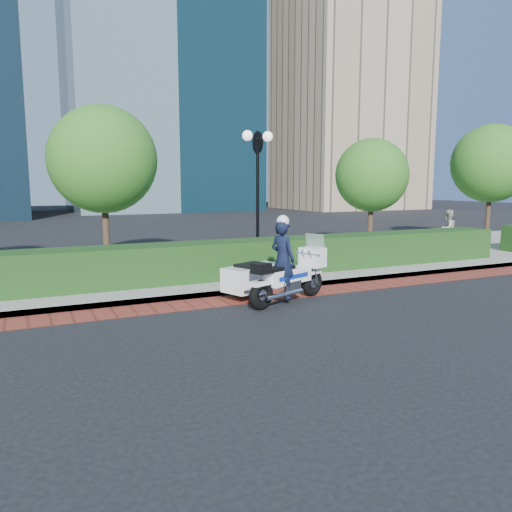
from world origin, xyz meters
name	(u,v)px	position (x,y,z in m)	size (l,w,h in m)	color
ground	(318,308)	(0.00, 0.00, 0.00)	(120.00, 120.00, 0.00)	black
brick_strip	(286,294)	(0.00, 1.50, 0.01)	(60.00, 1.00, 0.01)	maroon
sidewalk	(220,265)	(0.00, 6.00, 0.07)	(60.00, 8.00, 0.15)	gray
hedge_main	(250,258)	(0.00, 3.60, 0.65)	(18.00, 1.20, 1.00)	black
lamppost	(258,176)	(1.00, 5.20, 2.96)	(1.02, 0.70, 4.21)	black
tree_b	(103,160)	(-3.50, 6.50, 3.43)	(3.20, 3.20, 4.89)	#332319
tree_c	(372,175)	(6.50, 6.50, 3.05)	(2.80, 2.80, 4.30)	#332319
tree_d	(491,164)	(13.00, 6.50, 3.61)	(3.40, 3.40, 5.16)	#332319
tower_right	(350,81)	(28.00, 38.00, 14.00)	(14.00, 12.00, 28.00)	gray
police_motorcycle	(273,272)	(-0.60, 1.02, 0.70)	(2.58, 1.91, 2.04)	black
pedestrian	(448,229)	(9.55, 5.48, 0.93)	(0.76, 0.59, 1.56)	#A3A091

